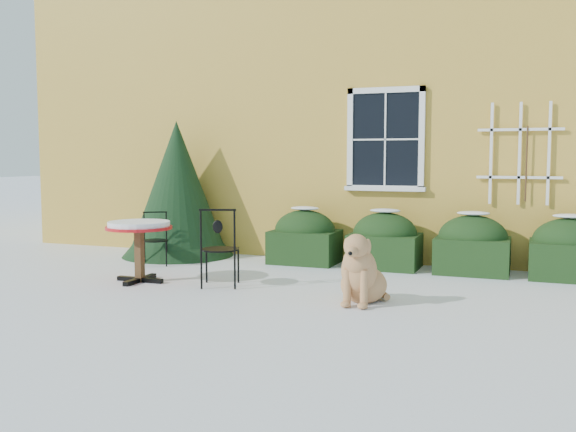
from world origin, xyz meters
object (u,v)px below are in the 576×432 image
at_px(dog, 361,274).
at_px(bistro_table, 139,232).
at_px(patio_chair_far, 155,239).
at_px(evergreen_shrub, 178,202).
at_px(patio_chair_near, 220,247).

bearing_deg(dog, bistro_table, 178.15).
bearing_deg(dog, patio_chair_far, 160.06).
bearing_deg(bistro_table, evergreen_shrub, 107.89).
bearing_deg(patio_chair_near, patio_chair_far, -53.56).
xyz_separation_m(evergreen_shrub, bistro_table, (0.73, -2.25, -0.24)).
height_order(evergreen_shrub, patio_chair_near, evergreen_shrub).
distance_m(evergreen_shrub, bistro_table, 2.38).
distance_m(patio_chair_far, dog, 4.01).
relative_size(evergreen_shrub, dog, 2.43).
bearing_deg(patio_chair_far, patio_chair_near, -64.69).
bearing_deg(evergreen_shrub, bistro_table, -72.11).
xyz_separation_m(bistro_table, patio_chair_far, (-0.57, 1.29, -0.27)).
xyz_separation_m(evergreen_shrub, patio_chair_far, (0.15, -0.96, -0.51)).
bearing_deg(patio_chair_near, dog, 151.56).
xyz_separation_m(patio_chair_near, dog, (1.98, -0.32, -0.17)).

